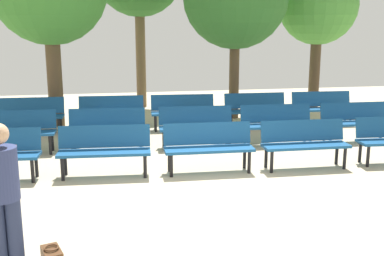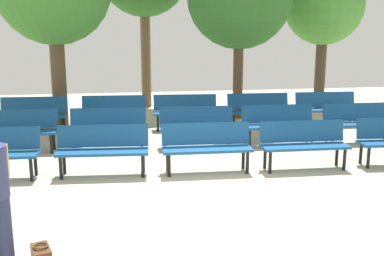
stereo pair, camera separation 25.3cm
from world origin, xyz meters
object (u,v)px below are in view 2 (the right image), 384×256
(bench_r0_c3, at_px, (304,142))
(bench_r1_c3, at_px, (278,122))
(bench_r0_c2, at_px, (207,144))
(bench_r1_c2, at_px, (197,124))
(bench_r2_c0, at_px, (34,113))
(bench_r0_c1, at_px, (103,147))
(bench_r1_c0, at_px, (18,128))
(bench_r1_c4, at_px, (359,120))
(bench_r2_c4, at_px, (326,107))
(bench_r2_c1, at_px, (114,111))
(bench_r2_c3, at_px, (259,108))
(tree_3, at_px, (324,6))
(bench_r1_c1, at_px, (108,126))
(bench_r2_c2, at_px, (185,110))

(bench_r0_c3, xyz_separation_m, bench_r1_c3, (0.12, 1.75, 0.00))
(bench_r0_c2, distance_m, bench_r1_c2, 1.76)
(bench_r0_c3, relative_size, bench_r2_c0, 0.99)
(bench_r0_c1, relative_size, bench_r1_c3, 1.01)
(bench_r0_c1, bearing_deg, bench_r1_c0, 138.86)
(bench_r1_c4, distance_m, bench_r2_c4, 1.82)
(bench_r1_c4, bearing_deg, bench_r0_c3, -138.27)
(bench_r2_c1, distance_m, bench_r2_c3, 3.70)
(bench_r0_c1, distance_m, bench_r2_c3, 5.13)
(tree_3, bearing_deg, bench_r1_c2, -138.56)
(bench_r0_c1, xyz_separation_m, tree_3, (6.54, 5.70, 2.66))
(bench_r0_c3, xyz_separation_m, tree_3, (2.90, 5.89, 2.66))
(bench_r2_c1, bearing_deg, bench_r1_c4, -16.68)
(bench_r0_c2, xyz_separation_m, bench_r1_c2, (0.11, 1.76, 0.00))
(bench_r1_c2, distance_m, bench_r2_c3, 2.57)
(bench_r1_c1, distance_m, bench_r2_c2, 2.55)
(bench_r1_c3, height_order, bench_r2_c0, same)
(bench_r1_c1, relative_size, bench_r2_c2, 1.00)
(bench_r2_c1, bearing_deg, bench_r0_c3, -43.25)
(bench_r1_c2, relative_size, bench_r2_c0, 1.00)
(bench_r0_c1, xyz_separation_m, bench_r2_c1, (0.17, 3.54, 0.00))
(bench_r1_c0, xyz_separation_m, bench_r2_c2, (3.75, 1.62, 0.00))
(bench_r1_c3, bearing_deg, bench_r2_c2, 135.85)
(bench_r2_c0, height_order, bench_r2_c3, same)
(bench_r1_c3, relative_size, bench_r2_c0, 1.00)
(bench_r1_c3, distance_m, tree_3, 5.65)
(bench_r0_c1, xyz_separation_m, bench_r1_c0, (-1.80, 1.82, 0.00))
(bench_r1_c4, xyz_separation_m, bench_r2_c3, (-1.76, 1.87, 0.00))
(bench_r0_c3, distance_m, bench_r2_c1, 5.10)
(bench_r1_c0, bearing_deg, bench_r2_c4, 13.01)
(bench_r1_c1, height_order, bench_r2_c0, same)
(bench_r1_c4, relative_size, bench_r2_c1, 0.99)
(bench_r0_c2, xyz_separation_m, bench_r2_c1, (-1.67, 3.65, 0.00))
(bench_r2_c2, bearing_deg, bench_r1_c0, -152.61)
(bench_r2_c2, xyz_separation_m, bench_r2_c4, (3.73, -0.13, 0.00))
(bench_r1_c1, distance_m, bench_r1_c3, 3.71)
(bench_r1_c2, distance_m, bench_r2_c1, 2.60)
(bench_r2_c4, bearing_deg, bench_r2_c2, -179.21)
(bench_r0_c2, distance_m, bench_r1_c1, 2.56)
(bench_r0_c2, bearing_deg, bench_r2_c4, 43.41)
(bench_r2_c0, xyz_separation_m, bench_r2_c3, (5.64, -0.25, 0.00))
(bench_r1_c1, height_order, bench_r2_c2, same)
(bench_r1_c4, height_order, bench_r2_c1, same)
(bench_r2_c0, height_order, bench_r2_c2, same)
(bench_r1_c2, height_order, bench_r1_c3, same)
(bench_r0_c1, distance_m, bench_r1_c1, 1.73)
(bench_r2_c3, bearing_deg, bench_r0_c2, -118.49)
(bench_r2_c0, bearing_deg, bench_r2_c1, 0.40)
(bench_r1_c1, bearing_deg, bench_r2_c4, 19.64)
(bench_r0_c1, distance_m, bench_r1_c2, 2.56)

